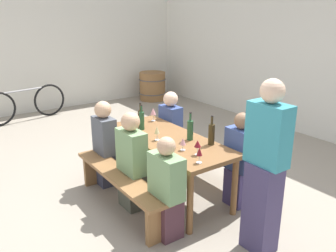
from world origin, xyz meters
TOP-DOWN VIEW (x-y plane):
  - ground_plane at (0.00, 0.00)m, footprint 24.00×24.00m
  - side_wall at (-4.97, 0.00)m, footprint 0.20×7.40m
  - tasting_table at (0.00, 0.00)m, footprint 1.85×0.76m
  - bench_near at (0.00, -0.68)m, footprint 1.75×0.30m
  - bench_far at (0.00, 0.68)m, footprint 1.75×0.30m
  - wine_bottle_0 at (-0.46, -0.10)m, footprint 0.07×0.07m
  - wine_bottle_1 at (0.21, 0.17)m, footprint 0.07×0.07m
  - wine_bottle_2 at (0.47, 0.28)m, footprint 0.07×0.07m
  - wine_bottle_3 at (-0.54, -0.06)m, footprint 0.07×0.07m
  - wine_glass_0 at (-0.01, -0.16)m, footprint 0.06×0.06m
  - wine_glass_1 at (0.43, -0.10)m, footprint 0.07×0.07m
  - wine_glass_2 at (0.62, -0.05)m, footprint 0.07×0.07m
  - wine_glass_3 at (0.79, -0.17)m, footprint 0.06×0.06m
  - wine_glass_4 at (-0.68, 0.23)m, footprint 0.08×0.08m
  - seated_guest_near_0 at (-0.68, -0.53)m, footprint 0.35×0.24m
  - seated_guest_near_1 at (0.03, -0.53)m, footprint 0.40×0.24m
  - seated_guest_near_2 at (0.72, -0.53)m, footprint 0.40×0.24m
  - seated_guest_far_0 at (-0.69, 0.53)m, footprint 0.34×0.24m
  - seated_guest_far_1 at (0.70, 0.53)m, footprint 0.35×0.24m
  - standing_host at (1.42, 0.09)m, footprint 0.38×0.24m
  - wine_barrel at (-4.30, 2.53)m, footprint 0.70×0.70m
  - parked_bicycle_0 at (-4.27, -0.67)m, footprint 0.35×1.78m

SIDE VIEW (x-z plane):
  - ground_plane at x=0.00m, z-range 0.00..0.00m
  - bench_near at x=0.00m, z-range 0.12..0.57m
  - bench_far at x=0.00m, z-range 0.12..0.57m
  - wine_barrel at x=-4.30m, z-range 0.00..0.72m
  - parked_bicycle_0 at x=-4.27m, z-range -0.08..0.82m
  - seated_guest_near_2 at x=0.72m, z-range -0.04..1.05m
  - seated_guest_far_1 at x=0.70m, z-range -0.03..1.12m
  - seated_guest_far_0 at x=-0.69m, z-range -0.02..1.11m
  - seated_guest_near_0 at x=-0.68m, z-range -0.02..1.13m
  - seated_guest_near_1 at x=0.03m, z-range -0.03..1.14m
  - tasting_table at x=0.00m, z-range 0.29..1.04m
  - standing_host at x=1.42m, z-range -0.02..1.67m
  - wine_glass_1 at x=0.43m, z-range 0.78..0.92m
  - wine_glass_3 at x=0.79m, z-range 0.78..0.95m
  - wine_glass_0 at x=-0.01m, z-range 0.78..0.96m
  - wine_glass_2 at x=0.62m, z-range 0.79..0.96m
  - wine_bottle_3 at x=-0.54m, z-range 0.71..1.04m
  - wine_bottle_0 at x=-0.46m, z-range 0.71..1.04m
  - wine_bottle_1 at x=0.21m, z-range 0.71..1.05m
  - wine_bottle_2 at x=0.47m, z-range 0.71..1.05m
  - wine_glass_4 at x=-0.68m, z-range 0.79..0.98m
  - side_wall at x=-4.97m, z-range 0.00..3.20m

